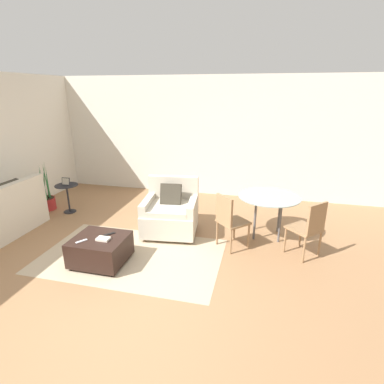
% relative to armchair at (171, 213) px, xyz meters
% --- Properties ---
extents(ground_plane, '(20.00, 20.00, 0.00)m').
position_rel_armchair_xyz_m(ground_plane, '(-0.12, -1.76, -0.37)').
color(ground_plane, '#936B47').
extents(wall_back, '(12.00, 0.06, 2.75)m').
position_rel_armchair_xyz_m(wall_back, '(-0.12, 2.27, 1.01)').
color(wall_back, silver).
rests_on(wall_back, ground_plane).
extents(area_rug, '(2.74, 1.68, 0.01)m').
position_rel_armchair_xyz_m(area_rug, '(-0.35, -0.92, -0.37)').
color(area_rug, tan).
rests_on(area_rug, ground_plane).
extents(armchair, '(1.00, 0.96, 0.95)m').
position_rel_armchair_xyz_m(armchair, '(0.00, 0.00, 0.00)').
color(armchair, beige).
rests_on(armchair, ground_plane).
extents(ottoman, '(0.75, 0.68, 0.40)m').
position_rel_armchair_xyz_m(ottoman, '(-0.70, -1.20, -0.15)').
color(ottoman, black).
rests_on(ottoman, ground_plane).
extents(book_stack, '(0.18, 0.13, 0.03)m').
position_rel_armchair_xyz_m(book_stack, '(-0.61, -1.25, 0.05)').
color(book_stack, beige).
rests_on(book_stack, ottoman).
extents(tv_remote_primary, '(0.13, 0.16, 0.01)m').
position_rel_armchair_xyz_m(tv_remote_primary, '(-0.88, -1.36, 0.04)').
color(tv_remote_primary, '#B7B7BC').
rests_on(tv_remote_primary, ottoman).
extents(tv_remote_secondary, '(0.14, 0.15, 0.01)m').
position_rel_armchair_xyz_m(tv_remote_secondary, '(-0.61, -1.07, 0.04)').
color(tv_remote_secondary, black).
rests_on(tv_remote_secondary, ottoman).
extents(potted_plant, '(0.39, 0.39, 1.03)m').
position_rel_armchair_xyz_m(potted_plant, '(-2.92, 0.42, -0.15)').
color(potted_plant, maroon).
rests_on(potted_plant, ground_plane).
extents(side_table, '(0.45, 0.45, 0.59)m').
position_rel_armchair_xyz_m(side_table, '(-2.34, 0.40, 0.05)').
color(side_table, black).
rests_on(side_table, ground_plane).
extents(picture_frame, '(0.18, 0.06, 0.15)m').
position_rel_armchair_xyz_m(picture_frame, '(-2.34, 0.40, 0.30)').
color(picture_frame, black).
rests_on(picture_frame, side_table).
extents(dining_table, '(1.05, 1.05, 0.73)m').
position_rel_armchair_xyz_m(dining_table, '(1.66, 0.27, 0.28)').
color(dining_table, '#8C9E99').
rests_on(dining_table, ground_plane).
extents(dining_chair_near_left, '(0.59, 0.59, 0.90)m').
position_rel_armchair_xyz_m(dining_chair_near_left, '(1.06, -0.32, 0.15)').
color(dining_chair_near_left, '#93704C').
rests_on(dining_chair_near_left, ground_plane).
extents(dining_chair_near_right, '(0.59, 0.59, 0.90)m').
position_rel_armchair_xyz_m(dining_chair_near_right, '(2.26, -0.32, 0.15)').
color(dining_chair_near_right, '#93704C').
rests_on(dining_chair_near_right, ground_plane).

